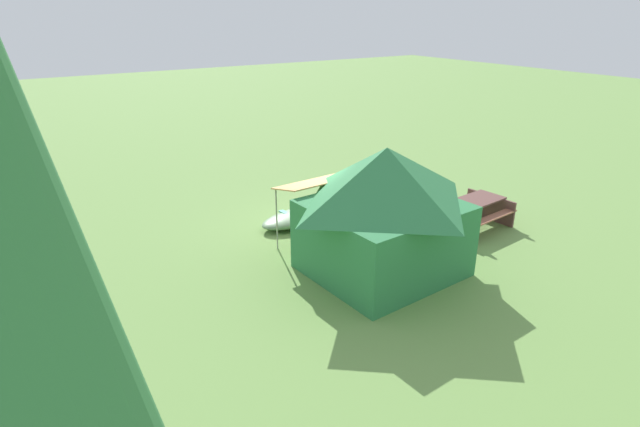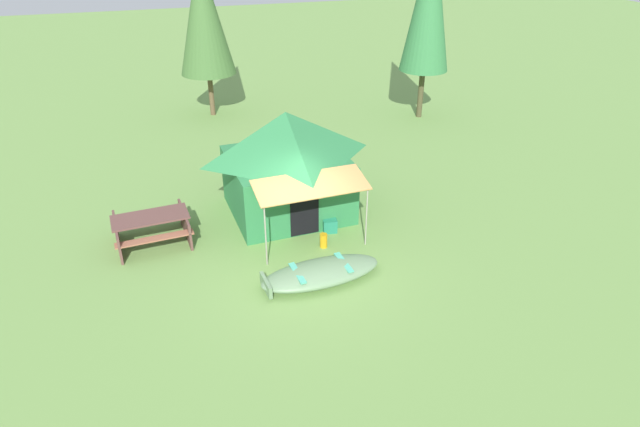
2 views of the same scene
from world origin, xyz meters
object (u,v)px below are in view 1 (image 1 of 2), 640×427
beached_rowboat (306,215)px  cooler_box (321,250)px  canvas_cabin_tent (384,210)px  fuel_can (317,235)px  picnic_table (472,210)px

beached_rowboat → cooler_box: size_ratio=5.55×
beached_rowboat → cooler_box: beached_rowboat is taller
canvas_cabin_tent → cooler_box: bearing=-59.4°
fuel_can → cooler_box: bearing=63.6°
cooler_box → fuel_can: bearing=-116.4°
picnic_table → fuel_can: size_ratio=5.41×
canvas_cabin_tent → picnic_table: canvas_cabin_tent is taller
beached_rowboat → cooler_box: 2.28m
beached_rowboat → fuel_can: beached_rowboat is taller
picnic_table → cooler_box: size_ratio=3.78×
canvas_cabin_tent → cooler_box: canvas_cabin_tent is taller
beached_rowboat → picnic_table: picnic_table is taller
beached_rowboat → canvas_cabin_tent: canvas_cabin_tent is taller
beached_rowboat → canvas_cabin_tent: bearing=88.2°
fuel_can → canvas_cabin_tent: bearing=100.3°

